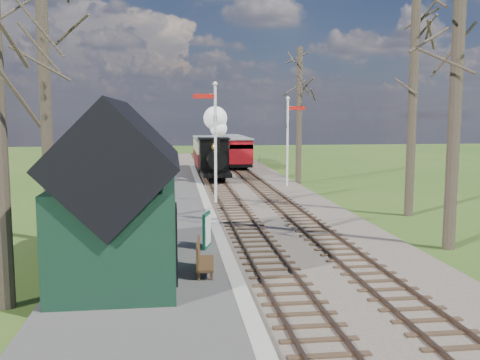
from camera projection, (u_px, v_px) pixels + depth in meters
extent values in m
plane|color=#33571B|center=(307.00, 326.00, 11.60)|extent=(140.00, 140.00, 0.00)
ellipsoid|color=#385B23|center=(3.00, 265.00, 69.39)|extent=(57.60, 36.00, 16.20)
ellipsoid|color=#385B23|center=(262.00, 269.00, 79.04)|extent=(70.40, 44.00, 19.80)
ellipsoid|color=#385B23|center=(447.00, 243.00, 74.64)|extent=(51.20, 32.00, 14.40)
ellipsoid|color=#385B23|center=(141.00, 253.00, 81.54)|extent=(64.00, 40.00, 18.00)
cube|color=brown|center=(240.00, 188.00, 33.43)|extent=(8.00, 60.00, 0.10)
cube|color=brown|center=(211.00, 187.00, 33.20)|extent=(0.07, 60.00, 0.12)
cube|color=brown|center=(227.00, 186.00, 33.32)|extent=(0.07, 60.00, 0.12)
cube|color=#38281C|center=(219.00, 187.00, 33.26)|extent=(1.60, 60.00, 0.09)
cube|color=brown|center=(253.00, 186.00, 33.52)|extent=(0.07, 60.00, 0.12)
cube|color=brown|center=(268.00, 186.00, 33.64)|extent=(0.07, 60.00, 0.12)
cube|color=#38281C|center=(261.00, 187.00, 33.58)|extent=(1.60, 60.00, 0.09)
cube|color=#474442|center=(160.00, 211.00, 24.95)|extent=(5.00, 44.00, 0.20)
cube|color=#B2AD9E|center=(209.00, 210.00, 25.23)|extent=(0.40, 44.00, 0.21)
cube|color=black|center=(121.00, 226.00, 14.83)|extent=(3.00, 6.00, 2.60)
cube|color=black|center=(119.00, 160.00, 14.61)|extent=(3.25, 6.30, 3.25)
cube|color=black|center=(176.00, 243.00, 14.07)|extent=(0.06, 1.20, 2.00)
cylinder|color=silver|center=(216.00, 146.00, 26.92)|extent=(0.14, 0.14, 6.00)
sphere|color=silver|center=(215.00, 84.00, 26.54)|extent=(0.24, 0.24, 0.24)
cube|color=#B7140F|center=(204.00, 96.00, 26.55)|extent=(1.10, 0.08, 0.22)
cube|color=black|center=(215.00, 118.00, 26.75)|extent=(0.18, 0.06, 0.30)
cylinder|color=silver|center=(287.00, 144.00, 33.47)|extent=(0.14, 0.14, 5.50)
sphere|color=silver|center=(288.00, 98.00, 33.13)|extent=(0.24, 0.24, 0.24)
cube|color=#B7140F|center=(296.00, 108.00, 33.27)|extent=(1.10, 0.08, 0.22)
cube|color=black|center=(288.00, 126.00, 33.34)|extent=(0.18, 0.06, 0.30)
cylinder|color=#382D23|center=(45.00, 88.00, 18.91)|extent=(0.41, 0.41, 11.00)
cylinder|color=#382D23|center=(457.00, 71.00, 17.59)|extent=(0.42, 0.42, 12.00)
cylinder|color=#382D23|center=(413.00, 105.00, 23.79)|extent=(0.40, 0.40, 10.00)
cylinder|color=#382D23|center=(299.00, 116.00, 35.38)|extent=(0.39, 0.39, 9.00)
cube|color=slate|center=(209.00, 159.00, 47.01)|extent=(12.60, 0.02, 0.01)
cube|color=slate|center=(209.00, 162.00, 47.05)|extent=(12.60, 0.02, 0.02)
cylinder|color=slate|center=(209.00, 162.00, 47.04)|extent=(0.08, 0.08, 1.00)
cube|color=black|center=(215.00, 172.00, 36.41)|extent=(1.86, 4.39, 0.27)
cylinder|color=black|center=(216.00, 159.00, 35.65)|extent=(1.21, 2.85, 1.21)
cube|color=black|center=(214.00, 155.00, 37.58)|extent=(1.97, 1.75, 2.19)
cylinder|color=black|center=(217.00, 145.00, 34.45)|extent=(0.31, 0.31, 0.88)
sphere|color=gold|center=(215.00, 147.00, 35.88)|extent=(0.57, 0.57, 0.57)
sphere|color=white|center=(219.00, 129.00, 34.33)|extent=(1.10, 1.10, 1.10)
sphere|color=white|center=(215.00, 118.00, 34.34)|extent=(1.54, 1.54, 1.54)
cylinder|color=black|center=(209.00, 177.00, 35.07)|extent=(0.11, 0.70, 0.70)
cylinder|color=black|center=(224.00, 176.00, 35.20)|extent=(0.11, 0.70, 0.70)
cube|color=black|center=(209.00, 166.00, 42.34)|extent=(2.08, 7.68, 0.33)
cube|color=#5D1519|center=(209.00, 157.00, 42.26)|extent=(2.19, 7.68, 0.99)
cube|color=beige|center=(209.00, 145.00, 42.14)|extent=(2.19, 7.68, 0.99)
cube|color=slate|center=(209.00, 138.00, 42.07)|extent=(2.30, 7.90, 0.13)
cube|color=black|center=(238.00, 163.00, 45.27)|extent=(1.85, 4.87, 0.29)
cube|color=maroon|center=(238.00, 156.00, 45.20)|extent=(1.95, 4.87, 0.88)
cube|color=beige|center=(238.00, 146.00, 45.10)|extent=(1.95, 4.87, 0.88)
cube|color=slate|center=(238.00, 140.00, 45.04)|extent=(2.04, 5.06, 0.12)
cube|color=black|center=(231.00, 158.00, 50.69)|extent=(1.85, 4.87, 0.29)
cube|color=maroon|center=(231.00, 152.00, 50.62)|extent=(1.95, 4.87, 0.88)
cube|color=beige|center=(231.00, 142.00, 50.52)|extent=(1.95, 4.87, 0.88)
cube|color=slate|center=(231.00, 137.00, 50.46)|extent=(2.04, 5.06, 0.12)
cube|color=#0F4A31|center=(207.00, 230.00, 17.61)|extent=(0.32, 0.79, 1.17)
cube|color=silver|center=(208.00, 230.00, 17.60)|extent=(0.22, 0.67, 0.96)
cube|color=#4A321A|center=(205.00, 264.00, 14.84)|extent=(0.57, 1.61, 0.07)
cube|color=#4A321A|center=(198.00, 253.00, 14.79)|extent=(0.18, 1.58, 0.68)
cube|color=#4A321A|center=(213.00, 276.00, 14.21)|extent=(0.07, 0.07, 0.23)
cube|color=#4A321A|center=(198.00, 262.00, 15.50)|extent=(0.07, 0.07, 0.23)
imported|color=black|center=(164.00, 243.00, 15.43)|extent=(0.43, 0.56, 1.38)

